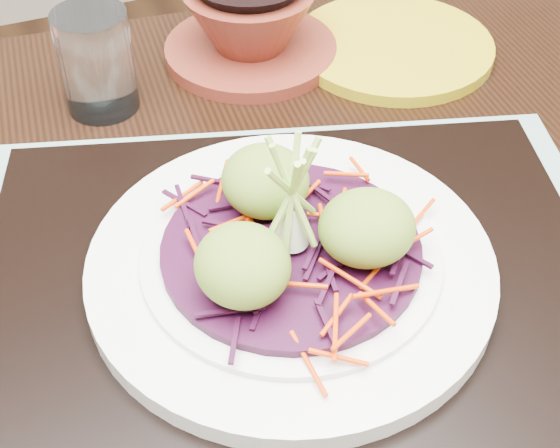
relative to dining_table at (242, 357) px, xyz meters
name	(u,v)px	position (x,y,z in m)	size (l,w,h in m)	color
dining_table	(242,357)	(0.00, 0.00, 0.00)	(1.33, 0.95, 0.78)	black
placemat	(290,293)	(0.03, -0.03, 0.11)	(0.51, 0.40, 0.00)	gray
serving_tray	(291,282)	(0.03, -0.03, 0.12)	(0.45, 0.34, 0.02)	black
white_plate	(291,264)	(0.03, -0.03, 0.14)	(0.29, 0.29, 0.02)	silver
cabbage_bed	(291,249)	(0.03, -0.03, 0.15)	(0.18, 0.18, 0.01)	#2F0922
carrot_julienne	(291,240)	(0.03, -0.03, 0.16)	(0.22, 0.22, 0.01)	#D93703
guacamole_scoops	(292,223)	(0.03, -0.03, 0.18)	(0.16, 0.14, 0.05)	olive
scallion_garnish	(292,198)	(0.03, -0.03, 0.20)	(0.07, 0.07, 0.10)	#A5D053
water_glass	(96,62)	(-0.04, 0.26, 0.15)	(0.07, 0.07, 0.10)	white
terracotta_bowl_set	(250,27)	(0.12, 0.29, 0.14)	(0.19, 0.19, 0.08)	maroon
yellow_plate	(393,46)	(0.27, 0.24, 0.11)	(0.21, 0.21, 0.01)	#A99412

